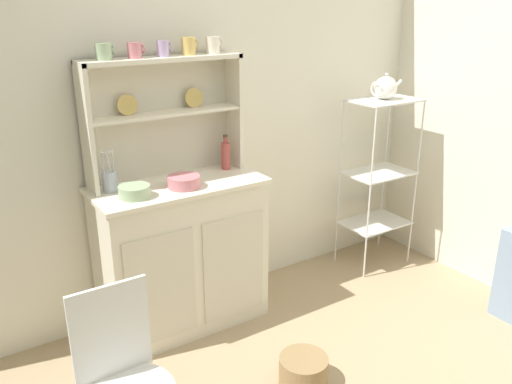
{
  "coord_description": "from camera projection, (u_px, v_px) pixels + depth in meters",
  "views": [
    {
      "loc": [
        -1.47,
        -1.17,
        1.84
      ],
      "look_at": [
        0.03,
        1.12,
        0.84
      ],
      "focal_mm": 37.17,
      "sensor_mm": 36.0,
      "label": 1
    }
  ],
  "objects": [
    {
      "name": "floor_basket",
      "position": [
        303.0,
        371.0,
        2.67
      ],
      "size": [
        0.25,
        0.25,
        0.15
      ],
      "primitive_type": "cylinder",
      "color": "#93754C",
      "rests_on": "ground"
    },
    {
      "name": "cup_lilac_2",
      "position": [
        163.0,
        48.0,
        2.77
      ],
      "size": [
        0.08,
        0.06,
        0.08
      ],
      "color": "#B79ECC",
      "rests_on": "hutch_shelf_unit"
    },
    {
      "name": "jam_bottle",
      "position": [
        226.0,
        155.0,
        3.13
      ],
      "size": [
        0.05,
        0.05,
        0.21
      ],
      "color": "#B74C47",
      "rests_on": "hutch_cabinet"
    },
    {
      "name": "bowl_mixing_large",
      "position": [
        134.0,
        191.0,
        2.7
      ],
      "size": [
        0.16,
        0.16,
        0.06
      ],
      "primitive_type": "cylinder",
      "color": "#9EB78E",
      "rests_on": "hutch_cabinet"
    },
    {
      "name": "porcelain_teapot",
      "position": [
        385.0,
        88.0,
        3.52
      ],
      "size": [
        0.24,
        0.15,
        0.17
      ],
      "color": "white",
      "rests_on": "bakers_rack"
    },
    {
      "name": "bowl_floral_medium",
      "position": [
        184.0,
        182.0,
        2.85
      ],
      "size": [
        0.18,
        0.18,
        0.06
      ],
      "primitive_type": "cylinder",
      "color": "#D17A84",
      "rests_on": "hutch_cabinet"
    },
    {
      "name": "cup_gold_3",
      "position": [
        189.0,
        46.0,
        2.85
      ],
      "size": [
        0.09,
        0.08,
        0.09
      ],
      "color": "#DBB760",
      "rests_on": "hutch_shelf_unit"
    },
    {
      "name": "wire_chair",
      "position": [
        121.0,
        372.0,
        2.0
      ],
      "size": [
        0.36,
        0.36,
        0.85
      ],
      "rotation": [
        0.0,
        0.0,
        -0.27
      ],
      "color": "white",
      "rests_on": "ground"
    },
    {
      "name": "utensil_jar",
      "position": [
        110.0,
        181.0,
        2.77
      ],
      "size": [
        0.08,
        0.08,
        0.23
      ],
      "color": "#B2B7C6",
      "rests_on": "hutch_cabinet"
    },
    {
      "name": "cup_cream_4",
      "position": [
        213.0,
        45.0,
        2.92
      ],
      "size": [
        0.09,
        0.08,
        0.09
      ],
      "color": "silver",
      "rests_on": "hutch_shelf_unit"
    },
    {
      "name": "hutch_shelf_unit",
      "position": [
        162.0,
        108.0,
        2.91
      ],
      "size": [
        0.89,
        0.18,
        0.67
      ],
      "color": "beige",
      "rests_on": "hutch_cabinet"
    },
    {
      "name": "bakers_rack",
      "position": [
        379.0,
        166.0,
        3.71
      ],
      "size": [
        0.47,
        0.32,
        1.21
      ],
      "color": "silver",
      "rests_on": "ground"
    },
    {
      "name": "cup_rose_1",
      "position": [
        135.0,
        50.0,
        2.69
      ],
      "size": [
        0.09,
        0.07,
        0.08
      ],
      "color": "#D17A84",
      "rests_on": "hutch_shelf_unit"
    },
    {
      "name": "hutch_cabinet",
      "position": [
        182.0,
        254.0,
        3.06
      ],
      "size": [
        0.96,
        0.45,
        0.89
      ],
      "color": "silver",
      "rests_on": "ground"
    },
    {
      "name": "wall_back",
      "position": [
        206.0,
        105.0,
        3.16
      ],
      "size": [
        3.84,
        0.05,
        2.5
      ],
      "primitive_type": "cube",
      "color": "silver",
      "rests_on": "ground"
    },
    {
      "name": "cup_sage_0",
      "position": [
        104.0,
        52.0,
        2.61
      ],
      "size": [
        0.1,
        0.08,
        0.08
      ],
      "color": "#9EB78E",
      "rests_on": "hutch_shelf_unit"
    }
  ]
}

